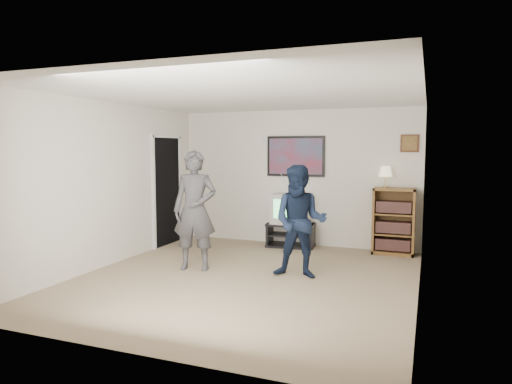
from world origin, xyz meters
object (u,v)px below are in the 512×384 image
Objects in this scene: person_short at (300,222)px; person_tall at (195,210)px; media_stand at (291,235)px; bookshelf at (394,221)px; crt_television at (291,209)px.

person_tall is at bearing -179.69° from person_short.
media_stand is at bearing 105.37° from person_short.
person_tall reaches higher than person_short.
person_tall reaches higher than media_stand.
media_stand is 2.09m from person_short.
bookshelf is at bearing -3.46° from media_stand.
person_tall reaches higher than bookshelf.
media_stand is at bearing -178.41° from bookshelf.
person_tall is at bearing -110.48° from crt_television.
person_short reaches higher than crt_television.
bookshelf is (1.80, 0.05, 0.35)m from media_stand.
crt_television reaches higher than media_stand.
media_stand is at bearing -176.88° from crt_television.
person_tall is at bearing -118.58° from media_stand.
person_tall is (-0.88, -2.02, 0.18)m from crt_television.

